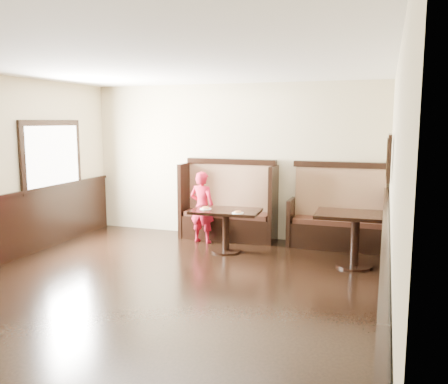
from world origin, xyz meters
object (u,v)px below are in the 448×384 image
at_px(booth_main, 229,210).
at_px(booth_neighbor, 338,219).
at_px(table_main, 226,220).
at_px(child, 202,207).
at_px(table_neighbor, 355,227).

height_order(booth_main, booth_neighbor, same).
bearing_deg(booth_main, booth_neighbor, -0.05).
distance_m(booth_neighbor, table_main, 1.93).
bearing_deg(booth_main, table_main, -74.59).
relative_size(booth_main, child, 1.38).
distance_m(table_main, table_neighbor, 2.05).
relative_size(booth_neighbor, table_main, 1.45).
height_order(table_neighbor, child, child).
height_order(booth_main, table_neighbor, booth_main).
bearing_deg(table_neighbor, table_main, 174.64).
bearing_deg(booth_neighbor, booth_main, 179.95).
distance_m(table_neighbor, child, 2.71).
bearing_deg(child, booth_neighbor, -162.47).
relative_size(booth_neighbor, child, 1.31).
relative_size(booth_main, booth_neighbor, 1.06).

